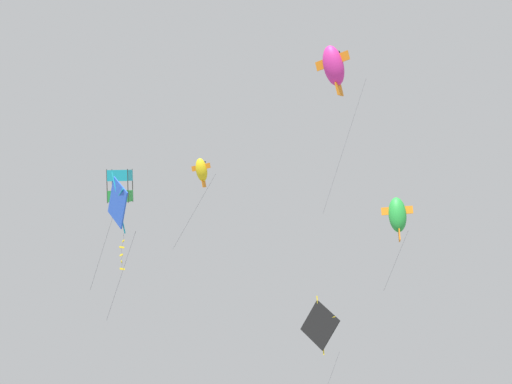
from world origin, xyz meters
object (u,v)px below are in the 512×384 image
(kite_fish_mid_left, at_px, (334,66))
(kite_fish_near_right, at_px, (201,170))
(kite_diamond_near_left, at_px, (118,203))
(kite_box_upper_right, at_px, (120,186))
(kite_fish_highest, at_px, (397,215))
(kite_diamond_low_drifter, at_px, (320,325))

(kite_fish_mid_left, bearing_deg, kite_fish_near_right, -166.94)
(kite_diamond_near_left, xyz_separation_m, kite_box_upper_right, (2.43, -4.44, 3.10))
(kite_fish_highest, distance_m, kite_fish_near_right, 9.81)
(kite_diamond_low_drifter, xyz_separation_m, kite_fish_mid_left, (-1.75, 2.95, 11.92))
(kite_diamond_low_drifter, distance_m, kite_box_upper_right, 10.94)
(kite_diamond_near_left, xyz_separation_m, kite_diamond_low_drifter, (-5.17, -10.25, -2.22))
(kite_diamond_low_drifter, bearing_deg, kite_fish_highest, 35.54)
(kite_fish_highest, bearing_deg, kite_diamond_near_left, -135.90)
(kite_box_upper_right, height_order, kite_fish_near_right, kite_fish_near_right)
(kite_diamond_near_left, bearing_deg, kite_box_upper_right, 148.18)
(kite_fish_near_right, height_order, kite_fish_mid_left, kite_fish_mid_left)
(kite_fish_highest, xyz_separation_m, kite_fish_near_right, (8.99, 3.32, 2.08))
(kite_fish_near_right, bearing_deg, kite_diamond_near_left, -83.11)
(kite_fish_near_right, bearing_deg, kite_diamond_low_drifter, 32.78)
(kite_diamond_low_drifter, bearing_deg, kite_box_upper_right, -120.06)
(kite_diamond_low_drifter, distance_m, kite_fish_highest, 6.69)
(kite_fish_highest, height_order, kite_fish_mid_left, kite_fish_mid_left)
(kite_fish_mid_left, bearing_deg, kite_fish_highest, 78.37)
(kite_diamond_near_left, height_order, kite_box_upper_right, kite_box_upper_right)
(kite_fish_highest, bearing_deg, kite_fish_near_right, -166.52)
(kite_fish_highest, bearing_deg, kite_diamond_low_drifter, -173.82)
(kite_diamond_low_drifter, height_order, kite_fish_highest, kite_fish_highest)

